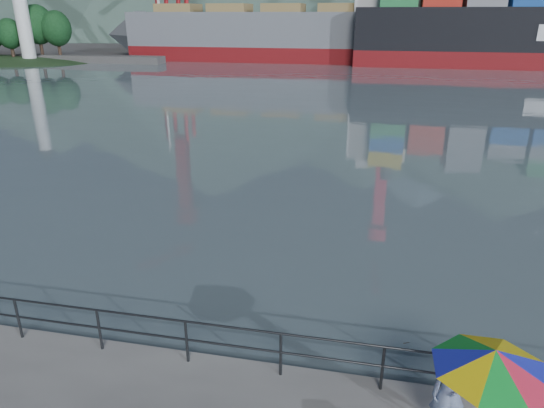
% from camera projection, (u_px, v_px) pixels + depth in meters
% --- Properties ---
extents(harbor_water, '(500.00, 280.00, 0.00)m').
position_uv_depth(harbor_water, '(369.00, 41.00, 126.89)').
color(harbor_water, '#516369').
rests_on(harbor_water, ground).
extents(far_dock, '(200.00, 40.00, 0.40)m').
position_uv_depth(far_dock, '(418.00, 52.00, 91.31)').
color(far_dock, '#514F4C').
rests_on(far_dock, ground).
extents(guardrail, '(22.00, 0.06, 1.03)m').
position_uv_depth(guardrail, '(233.00, 347.00, 9.90)').
color(guardrail, '#2D3033').
rests_on(guardrail, ground).
extents(lighthouse_islet, '(48.00, 26.40, 19.20)m').
position_uv_depth(lighthouse_islet, '(0.00, 58.00, 75.32)').
color(lighthouse_islet, '#263F1E').
rests_on(lighthouse_islet, ground).
extents(container_stacks, '(58.00, 5.40, 7.80)m').
position_uv_depth(container_stacks, '(543.00, 35.00, 86.34)').
color(container_stacks, orange).
rests_on(container_stacks, ground).
extents(fisherman, '(0.67, 0.50, 1.70)m').
position_uv_depth(fisherman, '(449.00, 392.00, 8.27)').
color(fisherman, '#2A4F89').
rests_on(fisherman, ground).
extents(beach_umbrella, '(2.38, 2.38, 2.23)m').
position_uv_depth(beach_umbrella, '(494.00, 360.00, 7.25)').
color(beach_umbrella, white).
rests_on(beach_umbrella, ground).
extents(fishing_rod, '(0.33, 1.76, 1.26)m').
position_uv_depth(fishing_rod, '(402.00, 379.00, 9.77)').
color(fishing_rod, black).
rests_on(fishing_rod, ground).
extents(bulk_carrier, '(48.23, 8.35, 14.50)m').
position_uv_depth(bulk_carrier, '(295.00, 32.00, 74.56)').
color(bulk_carrier, maroon).
rests_on(bulk_carrier, ground).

